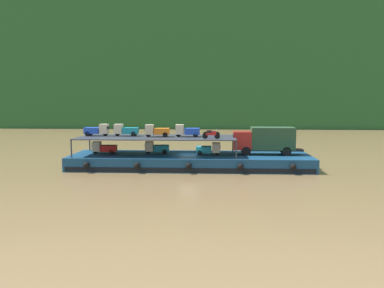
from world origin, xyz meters
The scene contains 14 objects.
ground_plane centered at (0.00, 0.00, 0.00)m, with size 400.00×400.00×0.00m, color brown.
hillside_far_bank centered at (0.00, 71.27, 19.33)m, with size 128.67×30.21×34.32m.
cargo_barge centered at (0.00, -0.03, 0.75)m, with size 26.88×7.76×1.50m.
covered_lorry centered at (8.46, 0.41, 3.19)m, with size 7.88×2.38×3.10m.
cargo_rack centered at (-3.80, 0.00, 3.43)m, with size 17.68×6.43×2.00m.
mini_truck_lower_stern centered at (-9.96, 0.18, 2.19)m, with size 2.77×1.25×1.38m.
mini_truck_lower_aft centered at (-3.93, 0.59, 2.19)m, with size 2.78×1.26×1.38m.
mini_truck_lower_mid centered at (2.08, -0.21, 2.19)m, with size 2.76×1.24×1.38m.
mini_truck_upper_stern centered at (-10.89, 0.76, 4.19)m, with size 2.76×1.24×1.38m.
mini_truck_upper_mid centered at (-7.52, 0.77, 4.19)m, with size 2.75×1.21×1.38m.
mini_truck_upper_fore centered at (-3.79, -0.05, 4.19)m, with size 2.79×1.30×1.38m.
mini_truck_upper_bow centered at (-0.38, 0.19, 4.19)m, with size 2.76×1.23×1.38m.
motorcycle_upper_port centered at (2.31, -1.93, 3.93)m, with size 1.90×0.55×0.87m.
motorcycle_upper_centre centered at (2.33, 0.00, 3.93)m, with size 1.90×0.55×0.87m.
Camera 1 is at (2.29, -43.25, 7.70)m, focal length 36.14 mm.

